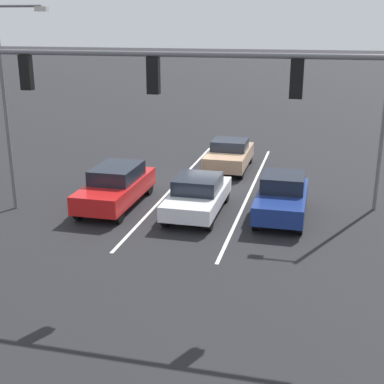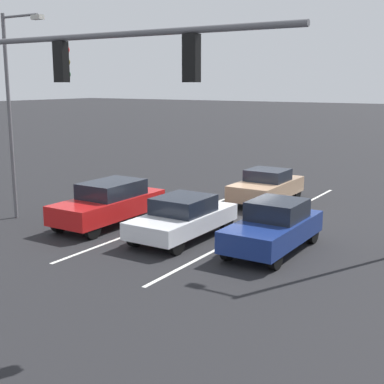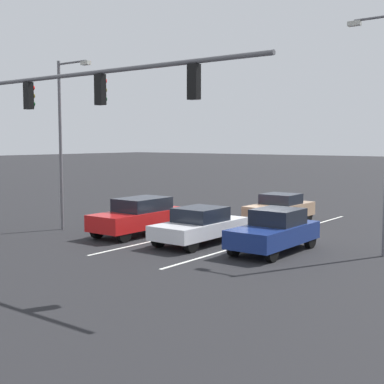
{
  "view_description": "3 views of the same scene",
  "coord_description": "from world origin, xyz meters",
  "views": [
    {
      "loc": [
        -4.49,
        23.63,
        7.04
      ],
      "look_at": [
        -0.36,
        6.77,
        1.47
      ],
      "focal_mm": 50.0,
      "sensor_mm": 36.0,
      "label": 1
    },
    {
      "loc": [
        -9.76,
        19.46,
        5.2
      ],
      "look_at": [
        -0.35,
        4.64,
        1.6
      ],
      "focal_mm": 50.0,
      "sensor_mm": 36.0,
      "label": 2
    },
    {
      "loc": [
        -12.67,
        21.8,
        4.1
      ],
      "look_at": [
        -0.25,
        5.54,
        2.13
      ],
      "focal_mm": 50.0,
      "sensor_mm": 36.0,
      "label": 3
    }
  ],
  "objects": [
    {
      "name": "street_lamp_left_shoulder",
      "position": [
        -6.58,
        2.77,
        4.83
      ],
      "size": [
        1.6,
        0.24,
        8.51
      ],
      "color": "slate",
      "rests_on": "ground_plane"
    },
    {
      "name": "car_white_midlane_front",
      "position": [
        -0.11,
        4.83,
        0.74
      ],
      "size": [
        1.86,
        4.37,
        1.45
      ],
      "color": "silver",
      "rests_on": "ground_plane"
    },
    {
      "name": "traffic_signal_gantry",
      "position": [
        2.13,
        10.12,
        5.06
      ],
      "size": [
        12.72,
        0.37,
        6.72
      ],
      "color": "slate",
      "rests_on": "ground_plane"
    },
    {
      "name": "street_lamp_right_shoulder",
      "position": [
        6.75,
        5.98,
        4.47
      ],
      "size": [
        2.11,
        0.24,
        7.68
      ],
      "color": "slate",
      "rests_on": "ground_plane"
    },
    {
      "name": "car_red_rightlane_front",
      "position": [
        3.23,
        4.75,
        0.83
      ],
      "size": [
        1.83,
        4.68,
        1.61
      ],
      "color": "red",
      "rests_on": "ground_plane"
    },
    {
      "name": "ground_plane",
      "position": [
        0.0,
        0.0,
        0.0
      ],
      "size": [
        240.0,
        240.0,
        0.0
      ],
      "primitive_type": "plane",
      "color": "black"
    },
    {
      "name": "lane_stripe_left_divider",
      "position": [
        -1.71,
        1.57,
        0.01
      ],
      "size": [
        0.12,
        15.13,
        0.01
      ],
      "primitive_type": "cube",
      "color": "silver",
      "rests_on": "ground_plane"
    },
    {
      "name": "car_tan_midlane_second",
      "position": [
        -0.18,
        -1.73,
        0.74
      ],
      "size": [
        1.9,
        4.12,
        1.48
      ],
      "color": "tan",
      "rests_on": "ground_plane"
    },
    {
      "name": "car_navy_leftlane_front",
      "position": [
        -3.25,
        4.44,
        0.79
      ],
      "size": [
        1.78,
        4.17,
        1.58
      ],
      "color": "navy",
      "rests_on": "ground_plane"
    },
    {
      "name": "lane_stripe_center_divider",
      "position": [
        1.71,
        1.57,
        0.01
      ],
      "size": [
        0.12,
        15.13,
        0.01
      ],
      "primitive_type": "cube",
      "color": "silver",
      "rests_on": "ground_plane"
    }
  ]
}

